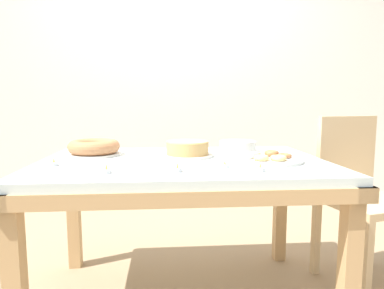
{
  "coord_description": "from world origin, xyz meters",
  "views": [
    {
      "loc": [
        -0.09,
        -1.67,
        1.02
      ],
      "look_at": [
        0.06,
        0.13,
        0.8
      ],
      "focal_mm": 32.0,
      "sensor_mm": 36.0,
      "label": 1
    }
  ],
  "objects_px": {
    "tealight_left_edge": "(225,166)",
    "tealight_near_front": "(106,171)",
    "cake_chocolate_round": "(187,149)",
    "tealight_right_edge": "(260,169)",
    "cake_golden_bundt": "(94,148)",
    "plate_stack": "(238,146)",
    "pastry_platter": "(266,158)",
    "chair": "(359,190)",
    "tealight_centre": "(177,170)",
    "tealight_near_cakes": "(54,164)"
  },
  "relations": [
    {
      "from": "tealight_left_edge",
      "to": "tealight_near_front",
      "type": "bearing_deg",
      "value": -171.56
    },
    {
      "from": "cake_chocolate_round",
      "to": "tealight_right_edge",
      "type": "bearing_deg",
      "value": -56.09
    },
    {
      "from": "cake_golden_bundt",
      "to": "tealight_near_front",
      "type": "relative_size",
      "value": 6.83
    },
    {
      "from": "cake_chocolate_round",
      "to": "plate_stack",
      "type": "height_order",
      "value": "cake_chocolate_round"
    },
    {
      "from": "plate_stack",
      "to": "tealight_near_front",
      "type": "distance_m",
      "value": 0.87
    },
    {
      "from": "pastry_platter",
      "to": "chair",
      "type": "bearing_deg",
      "value": 19.49
    },
    {
      "from": "chair",
      "to": "cake_golden_bundt",
      "type": "distance_m",
      "value": 1.5
    },
    {
      "from": "cake_chocolate_round",
      "to": "tealight_centre",
      "type": "relative_size",
      "value": 6.73
    },
    {
      "from": "tealight_centre",
      "to": "tealight_right_edge",
      "type": "bearing_deg",
      "value": -1.92
    },
    {
      "from": "cake_golden_bundt",
      "to": "cake_chocolate_round",
      "type": "bearing_deg",
      "value": -9.56
    },
    {
      "from": "tealight_near_front",
      "to": "tealight_near_cakes",
      "type": "height_order",
      "value": "same"
    },
    {
      "from": "plate_stack",
      "to": "tealight_left_edge",
      "type": "bearing_deg",
      "value": -108.1
    },
    {
      "from": "cake_golden_bundt",
      "to": "tealight_right_edge",
      "type": "distance_m",
      "value": 0.91
    },
    {
      "from": "tealight_near_front",
      "to": "tealight_near_cakes",
      "type": "distance_m",
      "value": 0.32
    },
    {
      "from": "tealight_near_front",
      "to": "cake_golden_bundt",
      "type": "bearing_deg",
      "value": 106.67
    },
    {
      "from": "cake_golden_bundt",
      "to": "tealight_left_edge",
      "type": "distance_m",
      "value": 0.76
    },
    {
      "from": "tealight_near_cakes",
      "to": "cake_golden_bundt",
      "type": "bearing_deg",
      "value": 68.53
    },
    {
      "from": "chair",
      "to": "cake_golden_bundt",
      "type": "bearing_deg",
      "value": 178.77
    },
    {
      "from": "cake_golden_bundt",
      "to": "tealight_left_edge",
      "type": "height_order",
      "value": "cake_golden_bundt"
    },
    {
      "from": "pastry_platter",
      "to": "plate_stack",
      "type": "xyz_separation_m",
      "value": [
        -0.07,
        0.34,
        0.02
      ]
    },
    {
      "from": "chair",
      "to": "cake_golden_bundt",
      "type": "relative_size",
      "value": 3.44
    },
    {
      "from": "tealight_centre",
      "to": "tealight_near_front",
      "type": "relative_size",
      "value": 1.0
    },
    {
      "from": "chair",
      "to": "tealight_left_edge",
      "type": "xyz_separation_m",
      "value": [
        -0.84,
        -0.38,
        0.22
      ]
    },
    {
      "from": "cake_golden_bundt",
      "to": "tealight_near_cakes",
      "type": "height_order",
      "value": "cake_golden_bundt"
    },
    {
      "from": "plate_stack",
      "to": "tealight_left_edge",
      "type": "xyz_separation_m",
      "value": [
        -0.16,
        -0.5,
        -0.02
      ]
    },
    {
      "from": "chair",
      "to": "tealight_right_edge",
      "type": "distance_m",
      "value": 0.87
    },
    {
      "from": "plate_stack",
      "to": "cake_chocolate_round",
      "type": "bearing_deg",
      "value": -150.25
    },
    {
      "from": "pastry_platter",
      "to": "tealight_left_edge",
      "type": "distance_m",
      "value": 0.28
    },
    {
      "from": "tealight_near_front",
      "to": "chair",
      "type": "bearing_deg",
      "value": 18.66
    },
    {
      "from": "tealight_near_cakes",
      "to": "tealight_left_edge",
      "type": "height_order",
      "value": "same"
    },
    {
      "from": "cake_chocolate_round",
      "to": "tealight_near_front",
      "type": "xyz_separation_m",
      "value": [
        -0.35,
        -0.4,
        -0.03
      ]
    },
    {
      "from": "chair",
      "to": "cake_chocolate_round",
      "type": "height_order",
      "value": "chair"
    },
    {
      "from": "tealight_near_cakes",
      "to": "tealight_left_edge",
      "type": "distance_m",
      "value": 0.76
    },
    {
      "from": "tealight_left_edge",
      "to": "tealight_near_cakes",
      "type": "bearing_deg",
      "value": 171.56
    },
    {
      "from": "chair",
      "to": "pastry_platter",
      "type": "relative_size",
      "value": 2.65
    },
    {
      "from": "tealight_centre",
      "to": "tealight_right_edge",
      "type": "relative_size",
      "value": 1.0
    },
    {
      "from": "cake_chocolate_round",
      "to": "tealight_right_edge",
      "type": "distance_m",
      "value": 0.49
    },
    {
      "from": "chair",
      "to": "pastry_platter",
      "type": "height_order",
      "value": "chair"
    },
    {
      "from": "tealight_near_cakes",
      "to": "tealight_right_edge",
      "type": "relative_size",
      "value": 1.0
    },
    {
      "from": "chair",
      "to": "tealight_centre",
      "type": "bearing_deg",
      "value": -156.96
    },
    {
      "from": "tealight_near_front",
      "to": "tealight_right_edge",
      "type": "bearing_deg",
      "value": -0.71
    },
    {
      "from": "tealight_centre",
      "to": "tealight_near_cakes",
      "type": "height_order",
      "value": "same"
    },
    {
      "from": "chair",
      "to": "tealight_near_front",
      "type": "height_order",
      "value": "chair"
    },
    {
      "from": "plate_stack",
      "to": "tealight_left_edge",
      "type": "relative_size",
      "value": 5.25
    },
    {
      "from": "cake_chocolate_round",
      "to": "tealight_right_edge",
      "type": "xyz_separation_m",
      "value": [
        0.27,
        -0.41,
        -0.03
      ]
    },
    {
      "from": "pastry_platter",
      "to": "cake_chocolate_round",
      "type": "bearing_deg",
      "value": 156.02
    },
    {
      "from": "pastry_platter",
      "to": "cake_golden_bundt",
      "type": "bearing_deg",
      "value": 164.0
    },
    {
      "from": "tealight_left_edge",
      "to": "cake_chocolate_round",
      "type": "bearing_deg",
      "value": 113.22
    },
    {
      "from": "chair",
      "to": "tealight_near_front",
      "type": "distance_m",
      "value": 1.43
    },
    {
      "from": "cake_chocolate_round",
      "to": "tealight_left_edge",
      "type": "bearing_deg",
      "value": -66.78
    }
  ]
}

